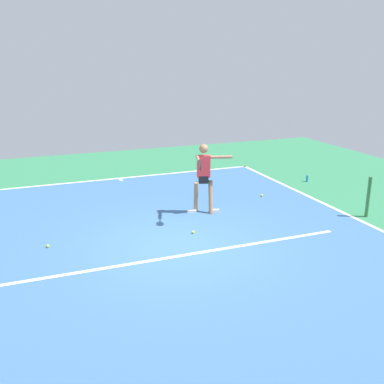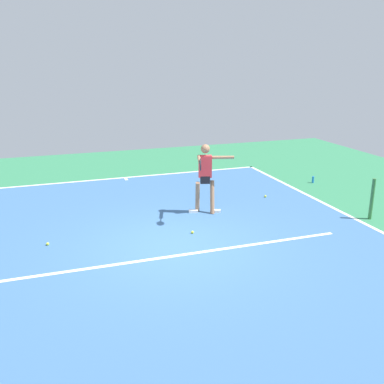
{
  "view_description": "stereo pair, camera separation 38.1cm",
  "coord_description": "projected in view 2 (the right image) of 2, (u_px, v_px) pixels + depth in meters",
  "views": [
    {
      "loc": [
        2.92,
        8.39,
        3.93
      ],
      "look_at": [
        -0.67,
        -0.92,
        0.9
      ],
      "focal_mm": 41.13,
      "sensor_mm": 36.0,
      "label": 1
    },
    {
      "loc": [
        2.56,
        8.52,
        3.93
      ],
      "look_at": [
        -0.67,
        -0.92,
        0.9
      ],
      "focal_mm": 41.13,
      "sensor_mm": 36.0,
      "label": 2
    }
  ],
  "objects": [
    {
      "name": "tennis_player",
      "position": [
        205.0,
        174.0,
        11.38
      ],
      "size": [
        1.21,
        1.21,
        1.86
      ],
      "rotation": [
        0.0,
        0.0,
        -0.3
      ],
      "color": "#9E7051",
      "rests_on": "ground_plane"
    },
    {
      "name": "court_line_centre_mark",
      "position": [
        126.0,
        179.0,
        14.98
      ],
      "size": [
        0.1,
        0.3,
        0.01
      ],
      "primitive_type": "cube",
      "color": "white",
      "rests_on": "ground_plane"
    },
    {
      "name": "court_line_baseline_near",
      "position": [
        125.0,
        178.0,
        15.16
      ],
      "size": [
        9.75,
        0.1,
        0.01
      ],
      "primitive_type": "cube",
      "color": "white",
      "rests_on": "ground_plane"
    },
    {
      "name": "water_bottle",
      "position": [
        313.0,
        180.0,
        14.49
      ],
      "size": [
        0.07,
        0.07,
        0.22
      ],
      "primitive_type": "cylinder",
      "color": "blue",
      "rests_on": "ground_plane"
    },
    {
      "name": "tennis_ball_far_corner",
      "position": [
        192.0,
        232.0,
        10.31
      ],
      "size": [
        0.07,
        0.07,
        0.07
      ],
      "primitive_type": "sphere",
      "color": "yellow",
      "rests_on": "ground_plane"
    },
    {
      "name": "net_post",
      "position": [
        372.0,
        199.0,
        11.1
      ],
      "size": [
        0.09,
        0.09,
        1.07
      ],
      "primitive_type": "cylinder",
      "color": "#38753D",
      "rests_on": "ground_plane"
    },
    {
      "name": "court_surface",
      "position": [
        176.0,
        245.0,
        9.65
      ],
      "size": [
        9.75,
        12.27,
        0.0
      ],
      "primitive_type": "cube",
      "color": "#38608E",
      "rests_on": "ground_plane"
    },
    {
      "name": "tennis_ball_near_service_line",
      "position": [
        265.0,
        196.0,
        13.0
      ],
      "size": [
        0.07,
        0.07,
        0.07
      ],
      "primitive_type": "sphere",
      "color": "yellow",
      "rests_on": "ground_plane"
    },
    {
      "name": "tennis_ball_by_baseline",
      "position": [
        48.0,
        244.0,
        9.65
      ],
      "size": [
        0.07,
        0.07,
        0.07
      ],
      "primitive_type": "sphere",
      "color": "#CCE033",
      "rests_on": "ground_plane"
    },
    {
      "name": "ground_plane",
      "position": [
        176.0,
        245.0,
        9.65
      ],
      "size": [
        21.52,
        21.52,
        0.0
      ],
      "primitive_type": "plane",
      "color": "#2D754C"
    },
    {
      "name": "court_line_service",
      "position": [
        184.0,
        255.0,
        9.2
      ],
      "size": [
        7.31,
        0.1,
        0.01
      ],
      "primitive_type": "cube",
      "color": "white",
      "rests_on": "ground_plane"
    },
    {
      "name": "court_line_sideline_left",
      "position": [
        358.0,
        220.0,
        11.15
      ],
      "size": [
        0.1,
        12.27,
        0.01
      ],
      "primitive_type": "cube",
      "color": "white",
      "rests_on": "ground_plane"
    }
  ]
}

